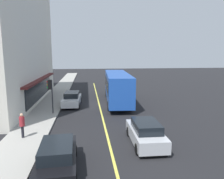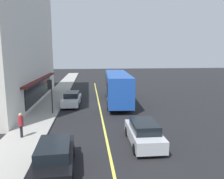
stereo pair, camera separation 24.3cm
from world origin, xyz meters
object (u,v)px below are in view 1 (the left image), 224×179
object	(u,v)px
pedestrian_at_corner	(22,123)
bus	(117,86)
car_silver	(146,133)
traffic_light	(50,88)
car_black	(57,158)
car_white	(72,99)

from	to	relation	value
pedestrian_at_corner	bus	bearing A→B (deg)	-37.71
bus	car_silver	bearing A→B (deg)	-179.46
bus	pedestrian_at_corner	bearing A→B (deg)	142.29
bus	traffic_light	distance (m)	8.21
car_silver	pedestrian_at_corner	distance (m)	8.18
car_black	car_silver	world-z (taller)	same
car_silver	bus	bearing A→B (deg)	0.54
car_black	car_white	world-z (taller)	same
car_black	pedestrian_at_corner	size ratio (longest dim) A/B	2.59
traffic_light	car_white	distance (m)	4.25
car_silver	pedestrian_at_corner	size ratio (longest dim) A/B	2.56
pedestrian_at_corner	traffic_light	bearing A→B (deg)	-8.92
traffic_light	car_white	xyz separation A→B (m)	(3.45, -1.72, -1.79)
bus	car_silver	xyz separation A→B (m)	(-11.83, -0.11, -1.24)
car_white	car_silver	xyz separation A→B (m)	(-10.98, -5.36, 0.00)
car_black	car_white	xyz separation A→B (m)	(13.68, 0.20, 0.00)
bus	car_black	distance (m)	15.43
car_white	traffic_light	bearing A→B (deg)	153.46
traffic_light	car_black	distance (m)	10.56
pedestrian_at_corner	car_white	bearing A→B (deg)	-15.81
traffic_light	pedestrian_at_corner	size ratio (longest dim) A/B	1.89
bus	car_white	size ratio (longest dim) A/B	2.57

